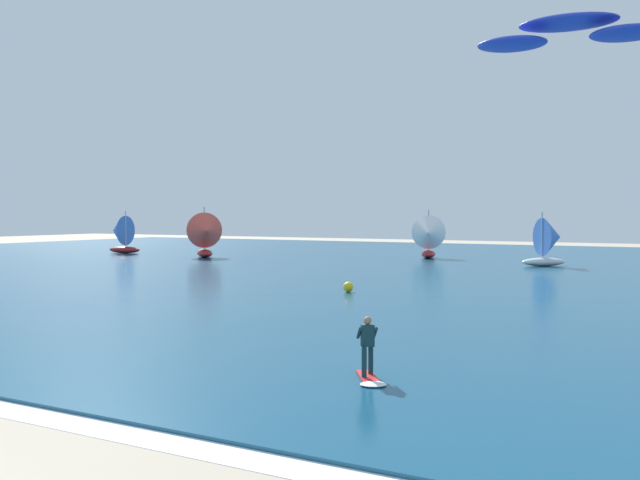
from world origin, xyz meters
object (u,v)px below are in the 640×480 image
object	(u,v)px
kitesurfer	(369,357)
kite	(568,32)
marker_buoy	(348,287)
sailboat_mid_right	(428,236)
sailboat_trailing	(120,234)
sailboat_far_right	(550,241)
sailboat_mid_left	(205,234)

from	to	relation	value
kitesurfer	kite	bearing A→B (deg)	70.92
marker_buoy	sailboat_mid_right	bearing A→B (deg)	101.38
sailboat_trailing	marker_buoy	size ratio (longest dim) A/B	8.05
kite	sailboat_far_right	distance (m)	35.93
sailboat_trailing	sailboat_far_right	size ratio (longest dim) A/B	1.03
marker_buoy	sailboat_mid_left	bearing A→B (deg)	141.68
kitesurfer	sailboat_trailing	xyz separation A→B (m)	(-49.68, 41.15, 1.58)
kitesurfer	kite	size ratio (longest dim) A/B	0.29
kite	sailboat_far_right	xyz separation A→B (m)	(-6.63, 34.14, -9.03)
kite	sailboat_mid_left	distance (m)	50.04
kitesurfer	marker_buoy	xyz separation A→B (m)	(-9.62, 18.33, -0.31)
kitesurfer	sailboat_mid_left	distance (m)	53.42
kitesurfer	sailboat_trailing	world-z (taller)	sailboat_trailing
sailboat_trailing	sailboat_far_right	distance (m)	46.60
kite	sailboat_mid_right	bearing A→B (deg)	116.23
sailboat_mid_right	marker_buoy	bearing A→B (deg)	-78.62
sailboat_mid_right	sailboat_far_right	size ratio (longest dim) A/B	1.04
sailboat_far_right	sailboat_mid_left	xyz separation A→B (m)	(-32.98, -4.85, 0.25)
sailboat_trailing	sailboat_mid_left	world-z (taller)	sailboat_mid_left
sailboat_trailing	sailboat_mid_right	bearing A→B (deg)	13.31
sailboat_trailing	kite	bearing A→B (deg)	-30.37
kitesurfer	sailboat_far_right	xyz separation A→B (m)	(-3.17, 44.15, 1.52)
sailboat_far_right	sailboat_mid_left	distance (m)	33.33
kite	sailboat_mid_right	distance (m)	44.54
sailboat_trailing	sailboat_mid_left	size ratio (longest dim) A/B	0.92
kitesurfer	sailboat_mid_right	xyz separation A→B (m)	(-15.83, 49.15, 1.61)
sailboat_mid_left	sailboat_far_right	bearing A→B (deg)	8.37
sailboat_mid_right	marker_buoy	distance (m)	31.50
sailboat_mid_left	sailboat_mid_right	bearing A→B (deg)	25.88
kitesurfer	kite	distance (m)	14.94
sailboat_mid_right	sailboat_far_right	xyz separation A→B (m)	(12.66, -5.00, -0.09)
sailboat_trailing	sailboat_mid_right	xyz separation A→B (m)	(33.85, 8.01, 0.03)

